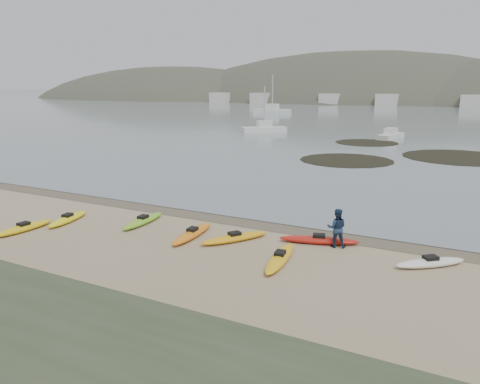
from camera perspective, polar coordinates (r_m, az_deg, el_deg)
The scene contains 8 objects.
ground at distance 25.88m, azimuth 0.00°, elevation -3.24°, with size 600.00×600.00×0.00m, color tan.
wet_sand at distance 25.62m, azimuth -0.31°, elevation -3.40°, with size 60.00×60.00×0.00m, color brown.
water at distance 322.25m, azimuth 26.26°, elevation 10.39°, with size 1200.00×1200.00×0.00m, color slate.
kayaks at distance 22.42m, azimuth -4.43°, elevation -5.40°, with size 20.52×7.66×0.34m.
person_east at distance 21.63m, azimuth 11.72°, elevation -4.31°, with size 0.87×0.68×1.80m, color navy.
kelp_mats at distance 52.45m, azimuth 19.29°, elevation 4.36°, with size 20.78×23.45×0.04m.
moored_boats at distance 101.81m, azimuth 22.69°, elevation 8.25°, with size 95.55×80.65×1.31m.
far_town at distance 167.14m, azimuth 26.35°, elevation 9.87°, with size 199.00×5.00×4.00m.
Camera 1 is at (11.61, -21.96, 7.23)m, focal length 35.00 mm.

